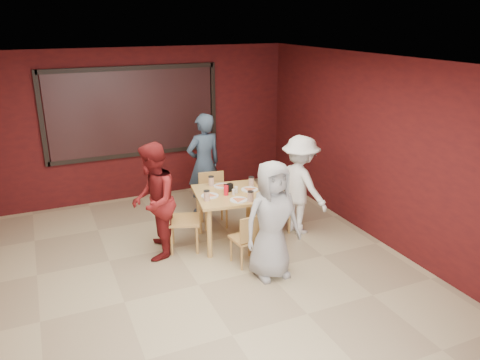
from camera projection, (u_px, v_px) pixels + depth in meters
name	position (u px, v px, depth m)	size (l,w,h in m)	color
floor	(199.00, 285.00, 6.09)	(7.00, 7.00, 0.00)	tan
window_blinds	(133.00, 112.00, 8.52)	(3.00, 0.02, 1.50)	black
dining_table	(230.00, 199.00, 7.04)	(1.17, 1.17, 0.96)	tan
chair_front	(248.00, 237.00, 6.44)	(0.41, 0.41, 0.77)	tan
chair_back	(213.00, 196.00, 7.74)	(0.48, 0.48, 0.88)	tan
chair_left	(178.00, 216.00, 6.86)	(0.58, 0.58, 0.95)	tan
chair_right	(277.00, 201.00, 7.43)	(0.58, 0.58, 0.94)	tan
diner_front	(272.00, 220.00, 6.07)	(0.78, 0.51, 1.61)	#9C9C9C
diner_back	(204.00, 164.00, 8.09)	(0.65, 0.43, 1.78)	#2F3F53
diner_left	(153.00, 201.00, 6.58)	(0.82, 0.64, 1.68)	maroon
diner_right	(300.00, 185.00, 7.34)	(1.03, 0.59, 1.59)	white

